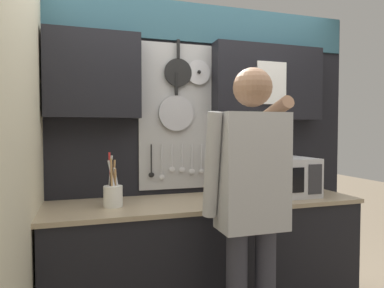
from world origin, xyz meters
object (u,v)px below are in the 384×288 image
(microwave, at_px, (280,177))
(utensil_crock, at_px, (113,193))
(knife_block, at_px, (236,186))
(person, at_px, (251,194))

(microwave, height_order, utensil_crock, utensil_crock)
(microwave, bearing_deg, knife_block, 179.87)
(microwave, xyz_separation_m, utensil_crock, (-1.23, 0.00, -0.06))
(microwave, bearing_deg, person, -134.23)
(utensil_crock, bearing_deg, microwave, -0.17)
(knife_block, relative_size, person, 0.15)
(knife_block, height_order, person, person)
(utensil_crock, xyz_separation_m, person, (0.72, -0.53, 0.05))
(knife_block, distance_m, person, 0.55)
(microwave, distance_m, knife_block, 0.36)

